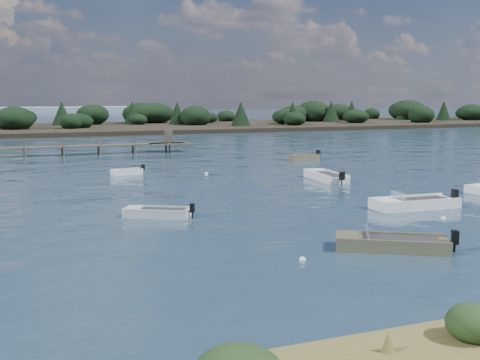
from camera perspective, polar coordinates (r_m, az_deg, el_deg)
name	(u,v)px	position (r m, az deg, el deg)	size (l,w,h in m)	color
ground	(119,145)	(87.43, -11.36, 3.25)	(400.00, 400.00, 0.00)	#182A3A
dinghy_extra_a	(326,178)	(50.89, 8.14, 0.21)	(2.22, 5.87, 1.33)	white
dinghy_mid_white_a	(414,205)	(39.41, 16.20, -2.31)	(5.96, 2.36, 1.38)	white
dinghy_near_olive	(391,246)	(28.61, 14.13, -6.08)	(5.29, 4.21, 1.33)	#6C6748
tender_far_grey_b	(304,158)	(66.35, 6.07, 2.05)	(3.84, 1.68, 1.30)	#6C6748
tender_far_white	(127,173)	(54.74, -10.69, 0.66)	(3.12, 1.48, 1.05)	white
dinghy_mid_grey	(157,214)	(35.53, -7.87, -3.23)	(4.02, 3.16, 1.05)	#B5BBBD
buoy_a	(302,260)	(26.19, 5.93, -7.58)	(0.32, 0.32, 0.32)	white
buoy_b	(443,219)	(36.50, 18.72, -3.51)	(0.32, 0.32, 0.32)	white
buoy_c	(125,216)	(35.88, -10.85, -3.42)	(0.32, 0.32, 0.32)	white
buoy_d	(470,192)	(47.25, 20.95, -1.06)	(0.32, 0.32, 0.32)	white
buoy_e	(206,174)	(54.41, -3.21, 0.59)	(0.32, 0.32, 0.32)	white
far_headland	(199,119)	(132.26, -3.87, 5.80)	(190.00, 40.00, 5.80)	black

